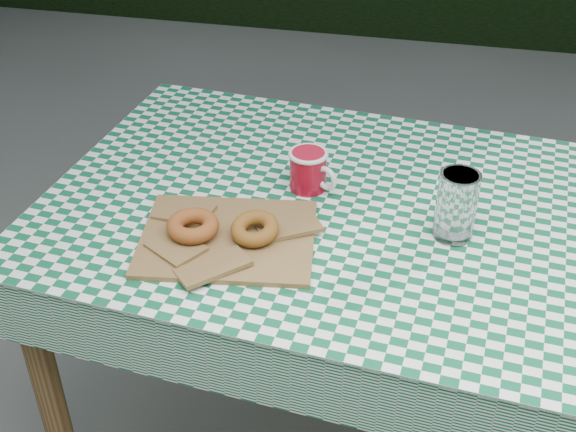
{
  "coord_description": "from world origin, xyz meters",
  "views": [
    {
      "loc": [
        0.21,
        -1.31,
        1.64
      ],
      "look_at": [
        -0.05,
        -0.12,
        0.79
      ],
      "focal_mm": 46.81,
      "sensor_mm": 36.0,
      "label": 1
    }
  ],
  "objects_px": {
    "paper_bag": "(228,237)",
    "coffee_mug": "(308,170)",
    "drinking_glass": "(456,206)",
    "table": "(344,340)"
  },
  "relations": [
    {
      "from": "paper_bag",
      "to": "coffee_mug",
      "type": "xyz_separation_m",
      "value": [
        0.12,
        0.22,
        0.04
      ]
    },
    {
      "from": "drinking_glass",
      "to": "table",
      "type": "bearing_deg",
      "value": 165.81
    },
    {
      "from": "coffee_mug",
      "to": "drinking_glass",
      "type": "bearing_deg",
      "value": 9.52
    },
    {
      "from": "paper_bag",
      "to": "drinking_glass",
      "type": "xyz_separation_m",
      "value": [
        0.43,
        0.11,
        0.06
      ]
    },
    {
      "from": "coffee_mug",
      "to": "table",
      "type": "bearing_deg",
      "value": 0.46
    },
    {
      "from": "coffee_mug",
      "to": "paper_bag",
      "type": "bearing_deg",
      "value": -88.88
    },
    {
      "from": "drinking_glass",
      "to": "coffee_mug",
      "type": "bearing_deg",
      "value": 160.75
    },
    {
      "from": "paper_bag",
      "to": "coffee_mug",
      "type": "distance_m",
      "value": 0.25
    },
    {
      "from": "table",
      "to": "drinking_glass",
      "type": "bearing_deg",
      "value": -8.81
    },
    {
      "from": "table",
      "to": "coffee_mug",
      "type": "xyz_separation_m",
      "value": [
        -0.11,
        0.06,
        0.43
      ]
    }
  ]
}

